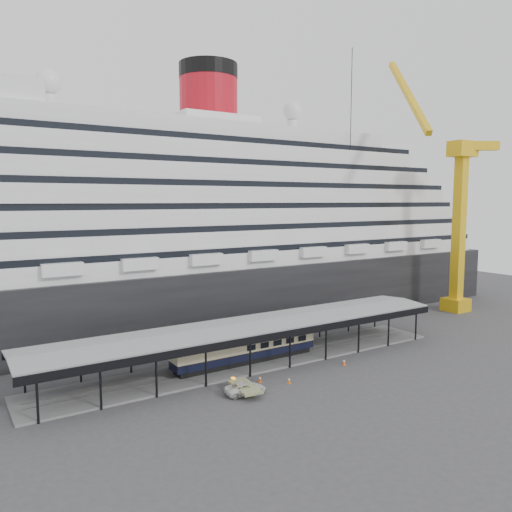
% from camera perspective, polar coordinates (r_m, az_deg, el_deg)
% --- Properties ---
extents(ground, '(200.00, 200.00, 0.00)m').
position_cam_1_polar(ground, '(60.99, 2.16, -13.34)').
color(ground, '#363639').
rests_on(ground, ground).
extents(cruise_ship, '(130.00, 30.00, 43.90)m').
position_cam_1_polar(cruise_ship, '(85.72, -10.06, 4.79)').
color(cruise_ship, black).
rests_on(cruise_ship, ground).
extents(platform_canopy, '(56.00, 9.18, 5.30)m').
position_cam_1_polar(platform_canopy, '(64.23, -0.41, -10.10)').
color(platform_canopy, slate).
rests_on(platform_canopy, ground).
extents(crane_yellow, '(23.83, 18.78, 47.60)m').
position_cam_1_polar(crane_yellow, '(98.48, 21.71, 5.57)').
color(crane_yellow, gold).
rests_on(crane_yellow, ground).
extents(port_truck, '(4.68, 2.53, 1.25)m').
position_cam_1_polar(port_truck, '(55.02, -1.24, -14.89)').
color(port_truck, silver).
rests_on(port_truck, ground).
extents(pullman_carriage, '(19.88, 2.84, 19.49)m').
position_cam_1_polar(pullman_carriage, '(63.73, -1.16, -10.20)').
color(pullman_carriage, black).
rests_on(pullman_carriage, ground).
extents(traffic_cone_left, '(0.41, 0.41, 0.79)m').
position_cam_1_polar(traffic_cone_left, '(58.35, 0.45, -13.86)').
color(traffic_cone_left, '#D24E0B').
rests_on(traffic_cone_left, ground).
extents(traffic_cone_mid, '(0.49, 0.49, 0.72)m').
position_cam_1_polar(traffic_cone_mid, '(58.17, 3.80, -13.98)').
color(traffic_cone_mid, '#E85D0C').
rests_on(traffic_cone_mid, ground).
extents(traffic_cone_right, '(0.49, 0.49, 0.84)m').
position_cam_1_polar(traffic_cone_right, '(64.90, 10.02, -11.82)').
color(traffic_cone_right, '#EE520D').
rests_on(traffic_cone_right, ground).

